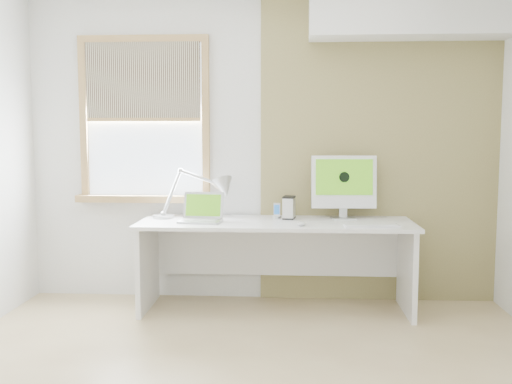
# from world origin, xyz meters

# --- Properties ---
(room) EXTENTS (4.04, 3.54, 2.64)m
(room) POSITION_xyz_m (0.00, 0.00, 1.30)
(room) COLOR tan
(room) RESTS_ON ground
(accent_wall) EXTENTS (2.00, 0.02, 2.60)m
(accent_wall) POSITION_xyz_m (1.00, 1.74, 1.30)
(accent_wall) COLOR olive
(accent_wall) RESTS_ON room
(soffit) EXTENTS (1.60, 0.40, 0.42)m
(soffit) POSITION_xyz_m (1.20, 1.57, 2.40)
(soffit) COLOR white
(soffit) RESTS_ON room
(window) EXTENTS (1.20, 0.14, 1.42)m
(window) POSITION_xyz_m (-1.00, 1.71, 1.54)
(window) COLOR #AF8347
(window) RESTS_ON room
(desk) EXTENTS (2.20, 0.70, 0.73)m
(desk) POSITION_xyz_m (0.14, 1.44, 0.53)
(desk) COLOR white
(desk) RESTS_ON room
(desk_lamp) EXTENTS (0.75, 0.33, 0.42)m
(desk_lamp) POSITION_xyz_m (-0.39, 1.57, 0.95)
(desk_lamp) COLOR silver
(desk_lamp) RESTS_ON desk
(laptop) EXTENTS (0.35, 0.29, 0.23)m
(laptop) POSITION_xyz_m (-0.46, 1.35, 0.79)
(laptop) COLOR silver
(laptop) RESTS_ON desk
(phone_dock) EXTENTS (0.08, 0.08, 0.13)m
(phone_dock) POSITION_xyz_m (0.14, 1.54, 0.77)
(phone_dock) COLOR silver
(phone_dock) RESTS_ON desk
(external_drive) EXTENTS (0.11, 0.16, 0.19)m
(external_drive) POSITION_xyz_m (0.25, 1.52, 0.82)
(external_drive) COLOR silver
(external_drive) RESTS_ON desk
(imac) EXTENTS (0.53, 0.18, 0.52)m
(imac) POSITION_xyz_m (0.69, 1.57, 1.02)
(imac) COLOR silver
(imac) RESTS_ON desk
(keyboard) EXTENTS (0.43, 0.17, 0.02)m
(keyboard) POSITION_xyz_m (0.87, 1.15, 0.74)
(keyboard) COLOR white
(keyboard) RESTS_ON desk
(mouse) EXTENTS (0.10, 0.12, 0.03)m
(mouse) POSITION_xyz_m (0.34, 1.17, 0.75)
(mouse) COLOR white
(mouse) RESTS_ON desk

